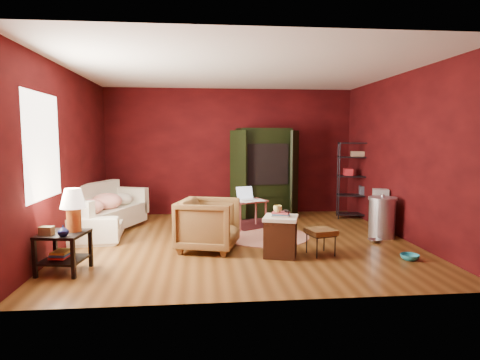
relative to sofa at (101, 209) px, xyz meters
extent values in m
cube|color=brown|center=(2.49, -0.90, -0.44)|extent=(5.50, 5.00, 0.02)
cube|color=white|center=(2.49, -0.90, 2.38)|extent=(5.50, 5.00, 0.02)
cube|color=#43090B|center=(2.49, 1.61, 0.97)|extent=(5.50, 0.02, 2.80)
cube|color=#43090B|center=(2.49, -3.41, 0.97)|extent=(5.50, 0.02, 2.80)
cube|color=#43090B|center=(-0.27, -0.90, 0.97)|extent=(0.02, 5.00, 2.80)
cube|color=#43090B|center=(5.25, -0.90, 0.97)|extent=(0.02, 5.00, 2.80)
cube|color=white|center=(-0.24, -1.90, 1.17)|extent=(0.02, 1.20, 1.40)
imported|color=#ECE7CC|center=(0.00, 0.00, 0.00)|extent=(0.82, 2.24, 0.86)
imported|color=black|center=(1.94, -1.39, 0.00)|extent=(0.98, 1.02, 0.87)
imported|color=#A8AAAF|center=(4.67, -1.20, -0.32)|extent=(0.22, 0.08, 0.21)
imported|color=#27A3B9|center=(4.75, -2.18, -0.30)|extent=(0.26, 0.11, 0.26)
imported|color=#0B1039|center=(0.15, -2.43, 0.15)|extent=(0.18, 0.18, 0.13)
imported|color=#E2DB6F|center=(2.92, -1.83, 0.28)|extent=(0.15, 0.13, 0.13)
cube|color=black|center=(0.08, -2.24, 0.07)|extent=(0.62, 0.62, 0.04)
cube|color=black|center=(0.08, -2.24, -0.27)|extent=(0.58, 0.58, 0.03)
cube|color=black|center=(-0.20, -2.44, -0.18)|extent=(0.05, 0.05, 0.50)
cube|color=black|center=(0.28, -2.52, -0.18)|extent=(0.05, 0.05, 0.50)
cube|color=black|center=(-0.12, -1.96, -0.18)|extent=(0.05, 0.05, 0.50)
cube|color=black|center=(0.36, -2.04, -0.18)|extent=(0.05, 0.05, 0.50)
cylinder|color=#BF6223|center=(0.20, -2.17, 0.24)|extent=(0.21, 0.21, 0.31)
cone|color=#F2E5C6|center=(0.20, -2.17, 0.51)|extent=(0.37, 0.37, 0.25)
cube|color=olive|center=(-0.07, -2.35, 0.14)|extent=(0.18, 0.13, 0.11)
cube|color=#BA332E|center=(0.04, -2.23, -0.23)|extent=(0.24, 0.28, 0.03)
cube|color=#2E70BA|center=(0.05, -2.23, -0.20)|extent=(0.24, 0.28, 0.03)
cube|color=gold|center=(0.06, -2.23, -0.16)|extent=(0.24, 0.28, 0.03)
cube|color=#ECE7CC|center=(0.09, -0.03, -0.17)|extent=(1.32, 1.90, 0.37)
cube|color=#ECE7CC|center=(-0.21, 0.08, 0.08)|extent=(0.79, 1.69, 0.74)
cube|color=#ECE7CC|center=(-0.23, -0.85, 0.03)|extent=(0.75, 0.42, 0.51)
cube|color=#ECE7CC|center=(0.40, 0.78, 0.03)|extent=(0.75, 0.42, 0.51)
ellipsoid|color=red|center=(-0.05, -0.52, 0.12)|extent=(0.62, 0.62, 0.26)
ellipsoid|color=red|center=(0.13, -0.05, 0.14)|extent=(0.69, 0.69, 0.29)
ellipsoid|color=#ECE7CC|center=(0.30, 0.38, 0.11)|extent=(0.57, 0.57, 0.24)
cube|color=#3C1C0D|center=(2.97, -1.81, -0.16)|extent=(0.56, 0.56, 0.53)
cube|color=#ECE7CC|center=(2.97, -1.81, 0.13)|extent=(0.59, 0.59, 0.05)
cube|color=beige|center=(2.97, -1.81, 0.17)|extent=(0.30, 0.27, 0.02)
cube|color=teal|center=(2.97, -1.81, 0.19)|extent=(0.28, 0.23, 0.02)
cube|color=#BA454B|center=(2.97, -1.81, 0.21)|extent=(0.29, 0.26, 0.02)
cube|color=black|center=(3.06, -1.81, 0.23)|extent=(0.06, 0.16, 0.02)
cube|color=black|center=(3.58, -1.80, -0.08)|extent=(0.45, 0.45, 0.07)
cube|color=black|center=(3.58, -1.80, -0.13)|extent=(0.41, 0.41, 0.02)
cylinder|color=black|center=(3.47, -1.98, -0.27)|extent=(0.02, 0.02, 0.31)
cylinder|color=black|center=(3.76, -1.91, -0.27)|extent=(0.02, 0.02, 0.31)
cylinder|color=black|center=(3.39, -1.69, -0.27)|extent=(0.02, 0.02, 0.31)
cylinder|color=black|center=(3.68, -1.62, -0.27)|extent=(0.02, 0.02, 0.31)
cylinder|color=beige|center=(2.94, -0.64, -0.42)|extent=(2.00, 2.00, 0.01)
cube|color=#541619|center=(2.91, 0.38, -0.41)|extent=(1.46, 1.33, 0.01)
cube|color=#954644|center=(2.71, -0.01, 0.10)|extent=(0.76, 0.66, 0.03)
cylinder|color=#954644|center=(2.53, -0.28, -0.16)|extent=(0.05, 0.05, 0.53)
cylinder|color=#954644|center=(3.04, -0.07, -0.16)|extent=(0.05, 0.05, 0.53)
cylinder|color=#954644|center=(2.39, 0.05, -0.16)|extent=(0.05, 0.05, 0.53)
cylinder|color=#954644|center=(2.90, 0.26, -0.16)|extent=(0.05, 0.05, 0.53)
cube|color=silver|center=(2.70, 0.02, 0.12)|extent=(0.40, 0.35, 0.02)
cube|color=silver|center=(2.66, 0.13, 0.24)|extent=(0.34, 0.20, 0.23)
cube|color=silver|center=(2.64, -0.16, 0.12)|extent=(0.36, 0.39, 0.00)
cube|color=silver|center=(2.89, -0.04, 0.12)|extent=(0.29, 0.36, 0.00)
cube|color=black|center=(3.18, 1.16, 0.53)|extent=(1.17, 0.72, 1.92)
cube|color=black|center=(3.19, 1.06, 0.73)|extent=(0.95, 0.54, 0.86)
cube|color=black|center=(2.61, 0.82, 0.53)|extent=(0.34, 0.38, 1.82)
cube|color=black|center=(3.81, 0.94, 0.53)|extent=(0.27, 0.42, 1.82)
cube|color=#2B2D30|center=(3.18, 1.11, 0.63)|extent=(0.67, 0.57, 0.52)
cube|color=black|center=(3.21, 0.86, 0.63)|extent=(0.50, 0.06, 0.40)
cube|color=black|center=(3.18, 1.11, 0.03)|extent=(0.96, 0.59, 0.05)
cylinder|color=black|center=(4.72, 0.70, 0.38)|extent=(0.03, 0.03, 1.62)
cylinder|color=black|center=(5.45, 0.53, 0.38)|extent=(0.03, 0.03, 1.62)
cylinder|color=black|center=(4.79, 1.01, 0.38)|extent=(0.03, 0.03, 1.62)
cylinder|color=black|center=(5.52, 0.84, 0.38)|extent=(0.03, 0.03, 1.62)
cube|color=black|center=(5.12, 0.77, -0.34)|extent=(0.85, 0.51, 0.02)
cube|color=black|center=(5.12, 0.77, 0.07)|extent=(0.85, 0.51, 0.02)
cube|color=black|center=(5.12, 0.77, 0.47)|extent=(0.85, 0.51, 0.02)
cube|color=black|center=(5.12, 0.77, 0.88)|extent=(0.85, 0.51, 0.02)
cube|color=black|center=(5.12, 0.77, 1.17)|extent=(0.85, 0.51, 0.02)
cube|color=#AB1C24|center=(4.94, 0.81, 0.56)|extent=(0.23, 0.26, 0.14)
cube|color=#393947|center=(5.30, 0.73, 0.17)|extent=(0.27, 0.27, 0.18)
cube|color=#8E6E55|center=(5.12, 0.77, 0.95)|extent=(0.30, 0.24, 0.11)
cube|color=black|center=(5.10, -0.43, 0.14)|extent=(0.49, 0.49, 0.04)
cube|color=black|center=(4.89, -0.54, -0.15)|extent=(0.05, 0.05, 0.56)
cube|color=black|center=(5.20, -0.64, -0.15)|extent=(0.05, 0.05, 0.56)
cube|color=black|center=(5.00, -0.22, -0.15)|extent=(0.05, 0.05, 0.56)
cube|color=black|center=(5.31, -0.33, -0.15)|extent=(0.05, 0.05, 0.56)
cube|color=silver|center=(5.10, -0.43, 0.25)|extent=(0.33, 0.29, 0.19)
cylinder|color=silver|center=(4.93, -0.90, -0.10)|extent=(0.46, 0.46, 0.66)
cylinder|color=silver|center=(4.93, -0.90, 0.25)|extent=(0.50, 0.50, 0.04)
sphere|color=silver|center=(4.93, -0.90, 0.29)|extent=(0.07, 0.07, 0.07)
camera|label=1|loc=(1.85, -7.41, 1.28)|focal=30.00mm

